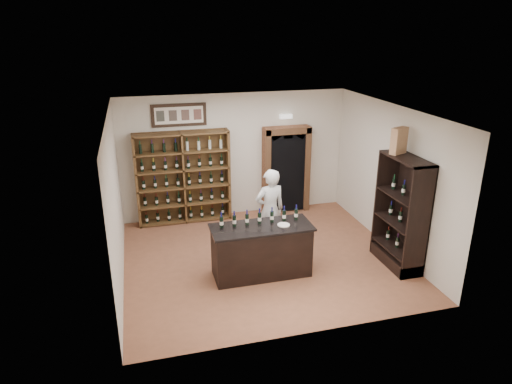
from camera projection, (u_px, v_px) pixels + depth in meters
floor at (263, 258)px, 9.32m from camera, size 5.50×5.50×0.00m
ceiling at (264, 112)px, 8.28m from camera, size 5.50×5.50×0.00m
wall_back at (235, 155)px, 11.07m from camera, size 5.50×0.04×3.00m
wall_left at (115, 203)px, 8.13m from camera, size 0.04×5.00×3.00m
wall_right at (390, 177)px, 9.47m from camera, size 0.04×5.00×3.00m
wine_shelf at (183, 177)px, 10.74m from camera, size 2.20×0.38×2.20m
framed_picture at (179, 115)px, 10.36m from camera, size 1.25×0.04×0.52m
arched_doorway at (286, 168)px, 11.34m from camera, size 1.17×0.35×2.17m
emergency_light at (286, 116)px, 10.98m from camera, size 0.30×0.10×0.10m
tasting_counter at (261, 251)px, 8.56m from camera, size 1.88×0.78×1.00m
counter_bottle_0 at (221, 222)px, 8.30m from camera, size 0.07×0.07×0.30m
counter_bottle_1 at (234, 221)px, 8.36m from camera, size 0.07×0.07×0.30m
counter_bottle_2 at (247, 219)px, 8.41m from camera, size 0.07×0.07×0.30m
counter_bottle_3 at (260, 218)px, 8.47m from camera, size 0.07×0.07×0.30m
counter_bottle_4 at (272, 217)px, 8.53m from camera, size 0.07×0.07×0.30m
counter_bottle_5 at (284, 215)px, 8.59m from camera, size 0.07×0.07×0.30m
counter_bottle_6 at (296, 214)px, 8.65m from camera, size 0.07×0.07×0.30m
side_cabinet at (401, 229)px, 8.86m from camera, size 0.48×1.20×2.20m
shopkeeper at (270, 210)px, 9.39m from camera, size 0.70×0.51×1.77m
plate at (284, 225)px, 8.42m from camera, size 0.23×0.23×0.02m
wine_crate at (399, 141)px, 8.51m from camera, size 0.38×0.28×0.50m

